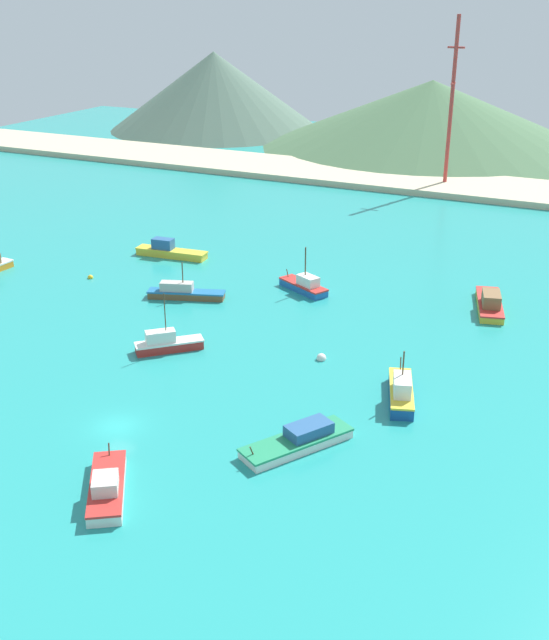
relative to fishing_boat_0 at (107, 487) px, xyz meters
name	(u,v)px	position (x,y,z in m)	size (l,w,h in m)	color
ground	(264,314)	(-5.44, 38.79, -0.98)	(260.00, 280.00, 0.50)	teal
fishing_boat_0	(107,487)	(0.00, 0.00, 0.00)	(7.06, 8.83, 2.19)	silver
fishing_boat_1	(170,251)	(-27.55, 52.12, 0.13)	(11.04, 3.35, 2.64)	gold
fishing_boat_2	(184,292)	(-16.79, 38.62, 0.06)	(9.99, 5.15, 4.82)	brown
fishing_boat_6	(300,440)	(10.77, 12.82, -0.04)	(7.81, 10.37, 1.91)	silver
fishing_boat_7	(401,391)	(16.26, 24.45, 0.31)	(4.78, 8.69, 5.31)	#14478C
fishing_boat_8	(167,343)	(-10.15, 24.35, 0.18)	(6.72, 6.47, 6.68)	red
fishing_boat_9	(304,285)	(-3.83, 47.45, 0.12)	(7.80, 5.49, 6.08)	#1E5BA8
fishing_boat_10	(490,303)	(19.27, 51.55, 0.15)	(5.43, 10.84, 2.56)	gold
buoy_0	(90,277)	(-32.25, 39.44, -0.61)	(0.72, 0.72, 0.72)	gold
buoy_1	(321,358)	(5.93, 29.54, -0.55)	(1.03, 1.03, 1.03)	silver
beach_strip	(427,182)	(-5.44, 113.14, -0.13)	(247.00, 19.67, 1.20)	#C6B793
hill_west	(215,91)	(-77.82, 154.60, 9.64)	(58.51, 58.51, 20.75)	#4C6656
hill_central	(431,115)	(-15.93, 152.30, 7.39)	(82.24, 82.24, 16.24)	#476B47
radio_tower	(452,103)	(-1.77, 112.47, 15.70)	(3.22, 2.58, 32.22)	#B7332D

